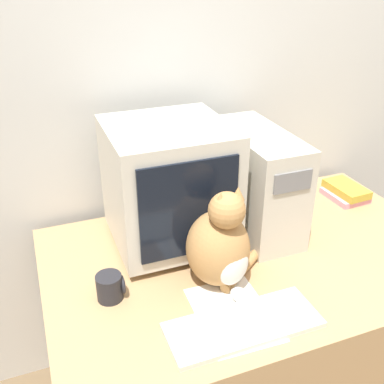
{
  "coord_description": "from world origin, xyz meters",
  "views": [
    {
      "loc": [
        -0.67,
        -0.69,
        1.7
      ],
      "look_at": [
        -0.21,
        0.5,
        1.03
      ],
      "focal_mm": 42.0,
      "sensor_mm": 36.0,
      "label": 1
    }
  ],
  "objects_px": {
    "mug": "(110,287)",
    "cat": "(221,246)",
    "book_stack": "(346,192)",
    "pen": "(206,319)",
    "keyboard": "(243,325)",
    "crt_monitor": "(169,185)",
    "computer_tower": "(256,181)"
  },
  "relations": [
    {
      "from": "mug",
      "to": "cat",
      "type": "bearing_deg",
      "value": -7.8
    },
    {
      "from": "book_stack",
      "to": "pen",
      "type": "bearing_deg",
      "value": -151.01
    },
    {
      "from": "keyboard",
      "to": "mug",
      "type": "height_order",
      "value": "mug"
    },
    {
      "from": "cat",
      "to": "crt_monitor",
      "type": "bearing_deg",
      "value": 90.48
    },
    {
      "from": "book_stack",
      "to": "mug",
      "type": "xyz_separation_m",
      "value": [
        -1.08,
        -0.28,
        0.01
      ]
    },
    {
      "from": "crt_monitor",
      "to": "book_stack",
      "type": "relative_size",
      "value": 2.26
    },
    {
      "from": "computer_tower",
      "to": "keyboard",
      "type": "xyz_separation_m",
      "value": [
        -0.28,
        -0.48,
        -0.18
      ]
    },
    {
      "from": "crt_monitor",
      "to": "book_stack",
      "type": "bearing_deg",
      "value": 2.9
    },
    {
      "from": "pen",
      "to": "computer_tower",
      "type": "bearing_deg",
      "value": 48.19
    },
    {
      "from": "computer_tower",
      "to": "cat",
      "type": "xyz_separation_m",
      "value": [
        -0.26,
        -0.27,
        -0.05
      ]
    },
    {
      "from": "computer_tower",
      "to": "cat",
      "type": "relative_size",
      "value": 1.36
    },
    {
      "from": "crt_monitor",
      "to": "keyboard",
      "type": "distance_m",
      "value": 0.54
    },
    {
      "from": "computer_tower",
      "to": "book_stack",
      "type": "height_order",
      "value": "computer_tower"
    },
    {
      "from": "mug",
      "to": "computer_tower",
      "type": "bearing_deg",
      "value": 20.14
    },
    {
      "from": "keyboard",
      "to": "cat",
      "type": "distance_m",
      "value": 0.25
    },
    {
      "from": "pen",
      "to": "mug",
      "type": "relative_size",
      "value": 1.79
    },
    {
      "from": "cat",
      "to": "mug",
      "type": "xyz_separation_m",
      "value": [
        -0.34,
        0.05,
        -0.1
      ]
    },
    {
      "from": "keyboard",
      "to": "cat",
      "type": "bearing_deg",
      "value": 84.45
    },
    {
      "from": "computer_tower",
      "to": "mug",
      "type": "bearing_deg",
      "value": -159.86
    },
    {
      "from": "cat",
      "to": "keyboard",
      "type": "bearing_deg",
      "value": -109.16
    },
    {
      "from": "cat",
      "to": "book_stack",
      "type": "bearing_deg",
      "value": 10.04
    },
    {
      "from": "computer_tower",
      "to": "pen",
      "type": "distance_m",
      "value": 0.59
    },
    {
      "from": "book_stack",
      "to": "mug",
      "type": "relative_size",
      "value": 2.3
    },
    {
      "from": "cat",
      "to": "book_stack",
      "type": "distance_m",
      "value": 0.82
    },
    {
      "from": "computer_tower",
      "to": "book_stack",
      "type": "relative_size",
      "value": 2.38
    },
    {
      "from": "keyboard",
      "to": "pen",
      "type": "height_order",
      "value": "keyboard"
    },
    {
      "from": "keyboard",
      "to": "book_stack",
      "type": "distance_m",
      "value": 0.93
    },
    {
      "from": "cat",
      "to": "pen",
      "type": "height_order",
      "value": "cat"
    },
    {
      "from": "book_stack",
      "to": "mug",
      "type": "bearing_deg",
      "value": -165.62
    },
    {
      "from": "cat",
      "to": "mug",
      "type": "distance_m",
      "value": 0.36
    },
    {
      "from": "computer_tower",
      "to": "book_stack",
      "type": "bearing_deg",
      "value": 6.69
    },
    {
      "from": "crt_monitor",
      "to": "keyboard",
      "type": "height_order",
      "value": "crt_monitor"
    }
  ]
}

